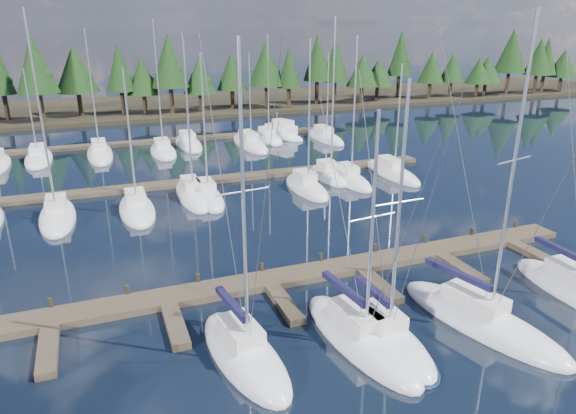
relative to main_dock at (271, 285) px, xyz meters
name	(u,v)px	position (x,y,z in m)	size (l,w,h in m)	color
ground	(219,217)	(0.00, 12.64, -0.20)	(260.00, 260.00, 0.00)	black
far_shore	(140,107)	(0.00, 72.64, 0.10)	(220.00, 30.00, 0.60)	black
main_dock	(271,285)	(0.00, 0.00, 0.00)	(44.00, 6.13, 0.90)	#4D4130
back_docks	(178,159)	(0.00, 32.23, 0.00)	(50.00, 21.80, 0.40)	#4D4130
front_sailboat_2	(244,353)	(-3.39, -5.96, 0.10)	(3.73, 8.22, 15.20)	white
front_sailboat_3	(359,337)	(2.27, -6.73, 0.08)	(3.63, 9.19, 12.31)	white
front_sailboat_4	(384,338)	(3.37, -7.23, 0.08)	(3.12, 7.84, 13.57)	white
front_sailboat_5	(480,319)	(8.91, -7.60, 0.09)	(5.21, 10.40, 16.27)	white
front_sailboat_6	(574,289)	(16.12, -7.00, 0.12)	(2.69, 8.65, 16.28)	white
back_sailboat_rows	(185,168)	(0.00, 27.79, 0.06)	(45.59, 32.47, 16.71)	white
motor_yacht_right	(281,134)	(15.46, 39.90, 0.25)	(5.63, 8.61, 4.08)	white
tree_line	(133,71)	(-1.46, 62.88, 7.31)	(185.39, 12.00, 13.72)	black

